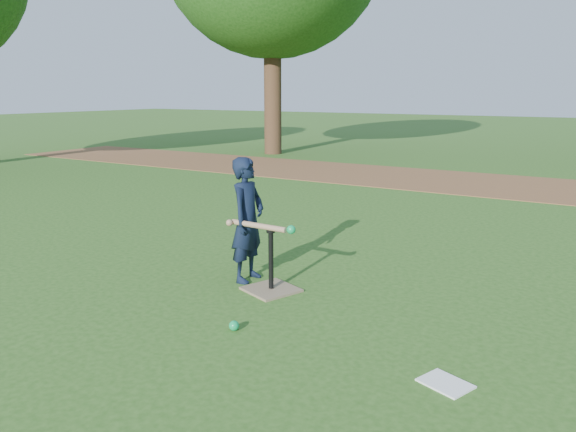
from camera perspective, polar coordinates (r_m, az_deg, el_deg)
The scene contains 7 objects.
ground at distance 5.23m, azimuth -5.62°, elevation -7.67°, with size 80.00×80.00×0.00m, color #285116.
dirt_strip at distance 11.92m, azimuth 16.54°, elevation 3.39°, with size 24.00×3.00×0.01m, color brown.
child at distance 5.38m, azimuth -4.13°, elevation -0.39°, with size 0.44×0.29×1.20m, color black.
wiffle_ball_ground at distance 4.41m, azimuth -5.51°, elevation -11.03°, with size 0.08×0.08×0.08m, color #0D984E.
clipboard at distance 3.81m, azimuth 15.71°, elevation -16.05°, with size 0.30×0.23×0.01m, color white.
batting_tee at distance 5.20m, azimuth -1.73°, elevation -6.44°, with size 0.55×0.55×0.61m.
swing_action at distance 5.09m, azimuth -2.66°, elevation -1.05°, with size 0.70×0.14×0.08m.
Camera 1 is at (2.97, -3.91, 1.80)m, focal length 35.00 mm.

